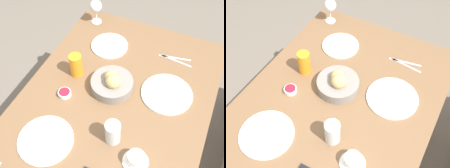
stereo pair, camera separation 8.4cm
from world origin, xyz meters
The scene contains 13 objects.
ground_plane centered at (0.00, 0.00, 0.00)m, with size 10.00×10.00×0.00m, color #6B6056.
dining_table centered at (0.00, 0.00, 0.63)m, with size 1.22×0.92×0.72m.
bread_basket centered at (-0.05, -0.04, 0.76)m, with size 0.22×0.22×0.12m.
plate_near_left centered at (-0.33, -0.18, 0.73)m, with size 0.21×0.21×0.01m.
plate_near_right centered at (0.34, -0.19, 0.73)m, with size 0.25×0.25×0.01m.
plate_far_center centered at (-0.12, 0.23, 0.73)m, with size 0.26×0.26×0.01m.
juice_glass centered at (-0.07, -0.25, 0.79)m, with size 0.07×0.07×0.13m.
water_tumbler centered at (0.22, 0.08, 0.78)m, with size 0.07×0.07×0.12m.
wine_glass centered at (-0.50, -0.35, 0.84)m, with size 0.08×0.08×0.16m.
coffee_cup centered at (0.28, 0.21, 0.75)m, with size 0.11×0.11×0.06m.
jam_bowl_berry centered at (0.09, -0.24, 0.74)m, with size 0.07×0.07×0.03m.
fork_silver centered at (-0.39, 0.19, 0.72)m, with size 0.04×0.18×0.00m.
knife_silver centered at (-0.37, 0.21, 0.72)m, with size 0.03×0.18×0.00m.
Camera 2 is at (0.73, 0.39, 1.85)m, focal length 45.00 mm.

